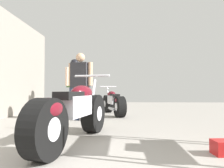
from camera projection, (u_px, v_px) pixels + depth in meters
name	position (u px, v px, depth m)	size (l,w,h in m)	color
ground_plane	(102.00, 126.00, 4.23)	(16.98, 16.98, 0.00)	gray
motorcycle_maroon_cruiser	(74.00, 113.00, 2.89)	(0.81, 2.19, 1.02)	black
motorcycle_black_naked	(113.00, 103.00, 6.27)	(0.86, 1.87, 0.89)	black
mechanic_in_blue	(80.00, 82.00, 5.14)	(0.67, 0.37, 1.69)	#2D3851
mechanic_with_helmet	(74.00, 81.00, 6.74)	(0.53, 0.60, 1.78)	#2D3851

